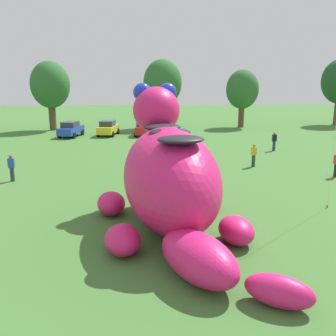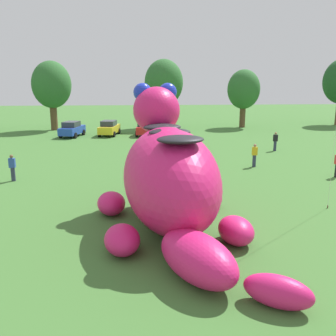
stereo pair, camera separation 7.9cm
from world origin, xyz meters
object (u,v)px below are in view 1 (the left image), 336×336
at_px(car_blue, 71,129).
at_px(car_yellow, 108,128).
at_px(giant_inflatable_creature, 170,177).
at_px(spectator_wandering, 12,168).
at_px(spectator_mid_field, 254,155).
at_px(spectator_by_cars, 274,141).
at_px(car_red, 144,128).

xyz_separation_m(car_blue, car_yellow, (4.13, 0.67, 0.00)).
xyz_separation_m(giant_inflatable_creature, spectator_wandering, (-9.41, 8.30, -1.40)).
xyz_separation_m(spectator_mid_field, spectator_by_cars, (3.76, 6.05, 0.00)).
height_order(car_blue, spectator_by_cars, car_blue).
bearing_deg(spectator_mid_field, spectator_wandering, -170.47).
relative_size(car_red, spectator_by_cars, 2.48).
bearing_deg(car_yellow, car_red, -4.77).
xyz_separation_m(car_blue, spectator_wandering, (-0.37, -18.94, -0.01)).
height_order(giant_inflatable_creature, car_yellow, giant_inflatable_creature).
height_order(car_blue, car_red, same).
relative_size(giant_inflatable_creature, spectator_mid_field, 6.82).
distance_m(giant_inflatable_creature, car_blue, 28.74).
xyz_separation_m(car_yellow, spectator_wandering, (-4.49, -19.61, -0.01)).
relative_size(car_blue, car_red, 1.03).
bearing_deg(giant_inflatable_creature, car_yellow, 99.99).
relative_size(giant_inflatable_creature, car_yellow, 2.70).
relative_size(car_yellow, car_red, 1.02).
bearing_deg(spectator_by_cars, spectator_wandering, -156.49).
distance_m(car_blue, car_yellow, 4.18).
xyz_separation_m(giant_inflatable_creature, spectator_by_cars, (10.89, 17.13, -1.40)).
xyz_separation_m(car_blue, spectator_by_cars, (19.93, -10.11, -0.01)).
bearing_deg(giant_inflatable_creature, spectator_wandering, 138.57).
relative_size(spectator_mid_field, spectator_by_cars, 1.00).
height_order(giant_inflatable_creature, car_red, giant_inflatable_creature).
bearing_deg(spectator_wandering, car_red, 65.88).
relative_size(giant_inflatable_creature, spectator_wandering, 6.82).
distance_m(giant_inflatable_creature, car_red, 27.62).
bearing_deg(car_blue, car_yellow, 9.20).
xyz_separation_m(car_red, spectator_mid_field, (7.91, -16.49, -0.01)).
bearing_deg(spectator_by_cars, car_blue, 153.09).
distance_m(spectator_by_cars, spectator_wandering, 22.14).
bearing_deg(car_blue, spectator_mid_field, -45.01).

